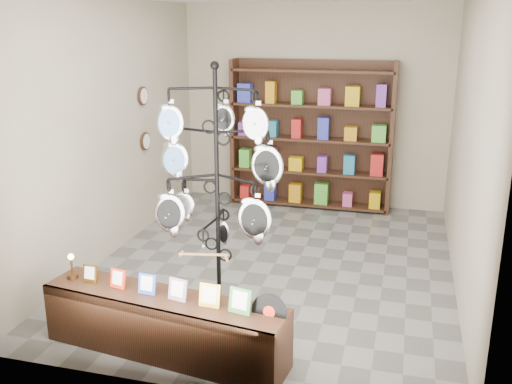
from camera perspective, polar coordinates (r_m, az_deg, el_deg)
ground at (r=6.75m, az=1.91°, el=-7.16°), size 5.00×5.00×0.00m
room_envelope at (r=6.24m, az=2.07°, el=8.58°), size 5.00×5.00×5.00m
display_tree at (r=5.18m, az=-3.94°, el=1.68°), size 1.23×1.10×2.41m
front_shelf at (r=5.01m, az=-9.15°, el=-12.97°), size 2.20×0.73×0.76m
back_shelving at (r=8.60m, az=5.48°, el=5.21°), size 2.42×0.36×2.20m
wall_clocks at (r=7.70m, az=-11.11°, el=7.19°), size 0.03×0.24×0.84m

